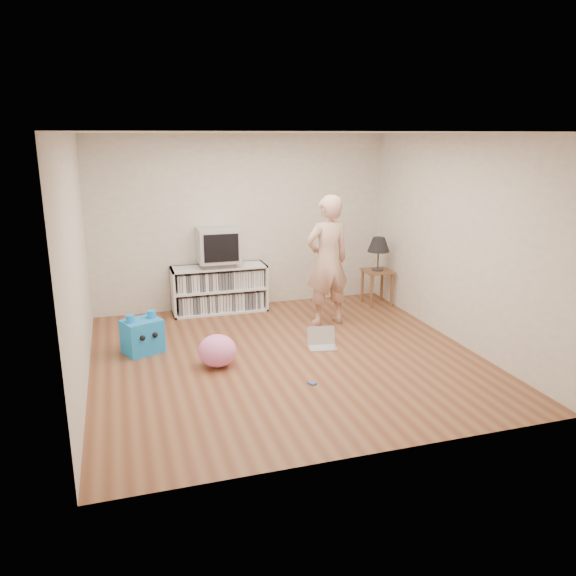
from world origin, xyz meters
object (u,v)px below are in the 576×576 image
at_px(plush_blue, 142,336).
at_px(plush_pink, 217,351).
at_px(side_table, 377,279).
at_px(table_lamp, 379,245).
at_px(person, 327,261).
at_px(crt_tv, 218,245).
at_px(dvd_deck, 219,264).
at_px(media_unit, 219,289).
at_px(laptop, 322,342).

bearing_deg(plush_blue, plush_pink, -63.69).
height_order(side_table, plush_blue, side_table).
height_order(table_lamp, person, person).
relative_size(table_lamp, plush_blue, 0.96).
bearing_deg(person, side_table, -158.77).
bearing_deg(table_lamp, person, -149.75).
distance_m(crt_tv, table_lamp, 2.44).
height_order(table_lamp, plush_blue, table_lamp).
xyz_separation_m(person, plush_pink, (-1.74, -1.05, -0.72)).
relative_size(dvd_deck, person, 0.25).
bearing_deg(table_lamp, plush_blue, -164.69).
distance_m(media_unit, side_table, 2.44).
distance_m(table_lamp, plush_blue, 3.82).
relative_size(crt_tv, person, 0.33).
relative_size(dvd_deck, laptop, 1.15).
bearing_deg(laptop, plush_blue, 177.40).
relative_size(table_lamp, laptop, 1.32).
relative_size(side_table, laptop, 1.41).
bearing_deg(table_lamp, media_unit, 170.92).
relative_size(table_lamp, plush_pink, 1.18).
height_order(media_unit, crt_tv, crt_tv).
distance_m(laptop, plush_pink, 1.39).
bearing_deg(laptop, crt_tv, 127.28).
height_order(laptop, plush_pink, plush_pink).
xyz_separation_m(dvd_deck, plush_pink, (-0.41, -2.05, -0.55)).
xyz_separation_m(media_unit, table_lamp, (2.41, -0.39, 0.59)).
relative_size(crt_tv, side_table, 1.09).
xyz_separation_m(side_table, plush_pink, (-2.82, -1.68, -0.23)).
bearing_deg(crt_tv, laptop, -62.50).
bearing_deg(media_unit, laptop, -62.74).
distance_m(crt_tv, side_table, 2.51).
bearing_deg(side_table, table_lamp, 0.00).
height_order(dvd_deck, person, person).
relative_size(side_table, table_lamp, 1.07).
xyz_separation_m(media_unit, side_table, (2.41, -0.39, 0.07)).
xyz_separation_m(crt_tv, plush_pink, (-0.41, -2.05, -0.83)).
distance_m(media_unit, person, 1.76).
xyz_separation_m(crt_tv, table_lamp, (2.41, -0.37, -0.08)).
bearing_deg(side_table, laptop, -134.92).
xyz_separation_m(crt_tv, laptop, (0.95, -1.83, -0.95)).
height_order(dvd_deck, plush_pink, dvd_deck).
relative_size(crt_tv, plush_blue, 1.12).
height_order(side_table, plush_pink, side_table).
bearing_deg(table_lamp, side_table, 0.00).
relative_size(crt_tv, laptop, 1.54).
distance_m(crt_tv, laptop, 2.27).
xyz_separation_m(dvd_deck, plush_blue, (-1.20, -1.36, -0.52)).
height_order(media_unit, table_lamp, table_lamp).
xyz_separation_m(dvd_deck, table_lamp, (2.41, -0.37, 0.21)).
relative_size(plush_blue, plush_pink, 1.22).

